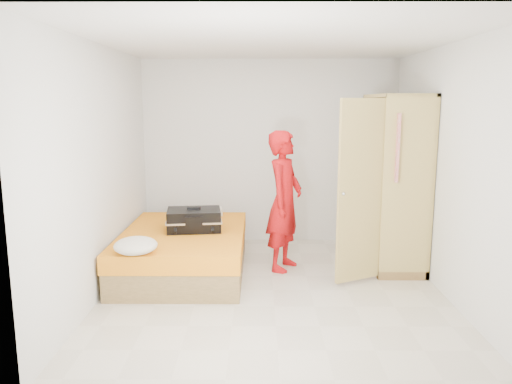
{
  "coord_description": "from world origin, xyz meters",
  "views": [
    {
      "loc": [
        -0.16,
        -5.13,
        2.01
      ],
      "look_at": [
        -0.19,
        0.44,
        1.0
      ],
      "focal_mm": 35.0,
      "sensor_mm": 36.0,
      "label": 1
    }
  ],
  "objects_px": {
    "person": "(284,201)",
    "round_cushion": "(136,246)",
    "suitcase": "(194,220)",
    "wardrobe": "(391,186)",
    "bed": "(184,251)"
  },
  "relations": [
    {
      "from": "person",
      "to": "suitcase",
      "type": "xyz_separation_m",
      "value": [
        -1.08,
        -0.08,
        -0.22
      ]
    },
    {
      "from": "person",
      "to": "bed",
      "type": "bearing_deg",
      "value": 118.39
    },
    {
      "from": "bed",
      "to": "person",
      "type": "xyz_separation_m",
      "value": [
        1.2,
        0.12,
        0.59
      ]
    },
    {
      "from": "suitcase",
      "to": "round_cushion",
      "type": "xyz_separation_m",
      "value": [
        -0.47,
        -0.94,
        -0.04
      ]
    },
    {
      "from": "bed",
      "to": "suitcase",
      "type": "distance_m",
      "value": 0.39
    },
    {
      "from": "person",
      "to": "round_cushion",
      "type": "distance_m",
      "value": 1.87
    },
    {
      "from": "suitcase",
      "to": "round_cushion",
      "type": "height_order",
      "value": "suitcase"
    },
    {
      "from": "person",
      "to": "suitcase",
      "type": "distance_m",
      "value": 1.1
    },
    {
      "from": "wardrobe",
      "to": "suitcase",
      "type": "bearing_deg",
      "value": -175.37
    },
    {
      "from": "round_cushion",
      "to": "wardrobe",
      "type": "bearing_deg",
      "value": 21.69
    },
    {
      "from": "suitcase",
      "to": "bed",
      "type": "bearing_deg",
      "value": -167.99
    },
    {
      "from": "wardrobe",
      "to": "person",
      "type": "xyz_separation_m",
      "value": [
        -1.3,
        -0.12,
        -0.16
      ]
    },
    {
      "from": "person",
      "to": "suitcase",
      "type": "height_order",
      "value": "person"
    },
    {
      "from": "wardrobe",
      "to": "suitcase",
      "type": "height_order",
      "value": "wardrobe"
    },
    {
      "from": "suitcase",
      "to": "round_cushion",
      "type": "distance_m",
      "value": 1.05
    }
  ]
}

